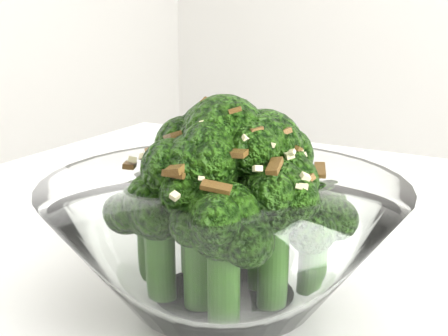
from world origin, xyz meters
The scene contains 1 object.
broccoli_dish centered at (-0.15, -0.15, 0.81)m, with size 0.23×0.23×0.14m.
Camera 1 is at (0.09, -0.48, 0.96)m, focal length 55.00 mm.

